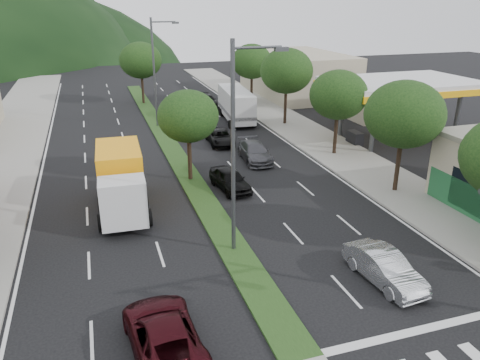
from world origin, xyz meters
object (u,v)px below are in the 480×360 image
object	(u,v)px
sedan_silver	(384,268)
motorhome	(236,104)
streetlight_near	(237,140)
streetlight_mid	(156,68)
tree_r_c	(338,95)
tree_med_far	(141,60)
car_queue_c	(176,113)
tree_r_d	(287,71)
car_queue_a	(230,180)
suv_maroon	(164,335)
tree_med_near	(188,116)
car_queue_f	(207,101)
car_queue_b	(255,152)
car_queue_e	(207,123)
tree_r_b	(404,114)
box_truck	(121,182)
tree_r_e	(252,61)
car_queue_d	(220,137)

from	to	relation	value
sedan_silver	motorhome	world-z (taller)	motorhome
streetlight_near	streetlight_mid	world-z (taller)	same
tree_r_c	tree_med_far	bearing A→B (deg)	116.57
streetlight_near	car_queue_c	xyz separation A→B (m)	(2.03, 27.56, -4.96)
tree_r_d	car_queue_a	size ratio (longest dim) A/B	1.77
tree_r_c	tree_med_far	xyz separation A→B (m)	(-12.00, 24.00, 0.26)
tree_r_c	car_queue_a	size ratio (longest dim) A/B	1.60
suv_maroon	tree_r_c	bearing A→B (deg)	-135.89
tree_med_near	car_queue_f	xyz separation A→B (m)	(6.84, 22.56, -3.80)
suv_maroon	car_queue_b	bearing A→B (deg)	-121.72
car_queue_e	suv_maroon	bearing A→B (deg)	-107.78
tree_med_far	streetlight_mid	world-z (taller)	streetlight_mid
car_queue_e	tree_r_b	bearing A→B (deg)	-68.32
tree_r_d	motorhome	bearing A→B (deg)	143.89
tree_med_near	sedan_silver	distance (m)	15.99
tree_med_far	car_queue_b	world-z (taller)	tree_med_far
box_truck	tree_med_far	bearing A→B (deg)	-96.96
car_queue_c	car_queue_f	size ratio (longest dim) A/B	0.87
tree_r_c	tree_r_e	bearing A→B (deg)	90.00
sedan_silver	car_queue_a	distance (m)	12.59
tree_r_c	motorhome	xyz separation A→B (m)	(-4.08, 12.98, -3.09)
tree_r_b	streetlight_near	world-z (taller)	streetlight_near
streetlight_mid	car_queue_d	distance (m)	9.82
car_queue_c	motorhome	xyz separation A→B (m)	(5.68, -2.58, 1.04)
sedan_silver	suv_maroon	size ratio (longest dim) A/B	0.83
tree_med_near	tree_r_b	bearing A→B (deg)	-26.57
streetlight_near	motorhome	size ratio (longest dim) A/B	1.20
car_queue_b	tree_med_near	bearing A→B (deg)	-150.96
tree_r_e	car_queue_b	distance (m)	20.91
tree_r_e	car_queue_f	distance (m)	6.72
streetlight_near	car_queue_b	distance (m)	14.50
tree_med_far	streetlight_near	world-z (taller)	streetlight_near
streetlight_near	streetlight_mid	bearing A→B (deg)	90.00
car_queue_b	car_queue_f	bearing A→B (deg)	90.57
tree_r_d	car_queue_f	size ratio (longest dim) A/B	1.65
tree_r_d	car_queue_b	xyz separation A→B (m)	(-6.46, -9.44, -4.50)
sedan_silver	car_queue_e	xyz separation A→B (m)	(-1.14, 27.14, -0.06)
tree_r_c	sedan_silver	distance (m)	18.30
tree_r_e	car_queue_c	bearing A→B (deg)	-155.53
tree_r_e	car_queue_e	size ratio (longest dim) A/B	1.81
tree_med_far	box_truck	bearing A→B (deg)	-99.18
car_queue_c	car_queue_e	xyz separation A→B (m)	(2.03, -5.00, 0.01)
tree_r_b	tree_r_e	xyz separation A→B (m)	(0.00, 28.00, -0.14)
tree_med_far	tree_r_c	bearing A→B (deg)	-63.43
car_queue_e	motorhome	world-z (taller)	motorhome
tree_med_far	tree_med_near	bearing A→B (deg)	-90.00
suv_maroon	box_truck	bearing A→B (deg)	-91.96
tree_r_b	tree_r_c	world-z (taller)	tree_r_b
motorhome	car_queue_e	bearing A→B (deg)	-140.89
tree_r_b	car_queue_d	xyz separation A→B (m)	(-7.79, 13.56, -4.44)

